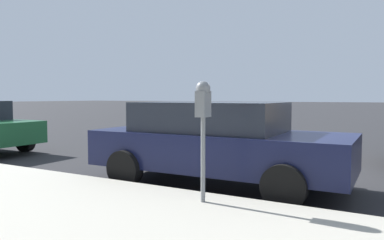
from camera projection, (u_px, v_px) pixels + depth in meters
The scene contains 3 objects.
ground_plane at pixel (253, 176), 7.38m from camera, with size 220.00×220.00×0.00m, color #2B2B2D.
parking_meter at pixel (203, 110), 4.86m from camera, with size 0.21×0.19×1.59m.
car_navy at pixel (217, 141), 6.58m from camera, with size 2.04×4.48×1.46m.
Camera 1 is at (-6.96, -2.51, 1.56)m, focal length 35.00 mm.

